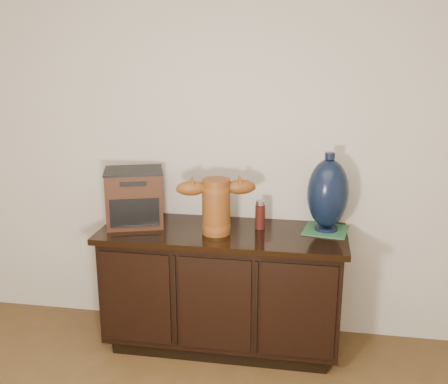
% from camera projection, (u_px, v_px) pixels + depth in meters
% --- Properties ---
extents(sideboard, '(1.46, 0.56, 0.75)m').
position_uv_depth(sideboard, '(222.00, 287.00, 3.21)').
color(sideboard, black).
rests_on(sideboard, ground).
extents(terracotta_vessel, '(0.46, 0.21, 0.33)m').
position_uv_depth(terracotta_vessel, '(216.00, 203.00, 3.02)').
color(terracotta_vessel, brown).
rests_on(terracotta_vessel, sideboard).
extents(tv_radio, '(0.41, 0.37, 0.34)m').
position_uv_depth(tv_radio, '(135.00, 197.00, 3.18)').
color(tv_radio, '#36190D').
rests_on(tv_radio, sideboard).
extents(green_mat, '(0.29, 0.29, 0.01)m').
position_uv_depth(green_mat, '(326.00, 230.00, 3.10)').
color(green_mat, '#2B6039').
rests_on(green_mat, sideboard).
extents(lamp_base, '(0.28, 0.28, 0.47)m').
position_uv_depth(lamp_base, '(328.00, 194.00, 3.04)').
color(lamp_base, black).
rests_on(lamp_base, green_mat).
extents(spray_can, '(0.06, 0.06, 0.17)m').
position_uv_depth(spray_can, '(260.00, 215.00, 3.12)').
color(spray_can, '#5A160F').
rests_on(spray_can, sideboard).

